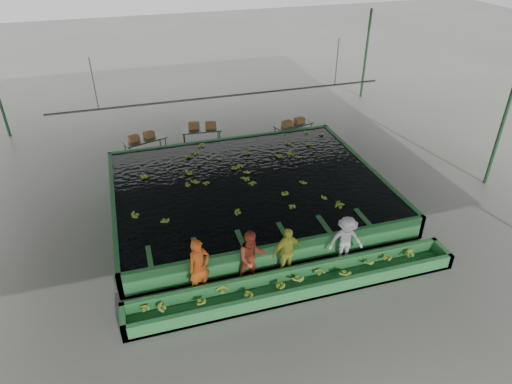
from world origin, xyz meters
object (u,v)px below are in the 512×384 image
object	(u,v)px
worker_b	(252,257)
box_stack_mid	(202,128)
flotation_tank	(248,191)
worker_c	(287,252)
sorting_trough	(297,284)
box_stack_left	(142,139)
packing_table_mid	(202,137)
packing_table_left	(146,148)
worker_d	(346,240)
worker_a	(199,267)
packing_table_right	(293,132)
box_stack_right	(293,125)

from	to	relation	value
worker_b	box_stack_mid	size ratio (longest dim) A/B	1.41
flotation_tank	worker_c	world-z (taller)	worker_c
sorting_trough	worker_b	bearing A→B (deg)	144.80
sorting_trough	box_stack_left	world-z (taller)	box_stack_left
sorting_trough	packing_table_mid	size ratio (longest dim) A/B	5.46
worker_b	packing_table_mid	xyz separation A→B (m)	(0.38, 9.66, -0.48)
packing_table_left	worker_b	bearing A→B (deg)	-76.33
flotation_tank	worker_c	size ratio (longest dim) A/B	5.92
sorting_trough	box_stack_mid	world-z (taller)	box_stack_mid
worker_b	worker_d	distance (m)	3.05
worker_a	packing_table_mid	world-z (taller)	worker_a
worker_c	box_stack_mid	size ratio (longest dim) A/B	1.32
worker_c	packing_table_right	distance (m)	9.62
flotation_tank	packing_table_right	world-z (taller)	flotation_tank
packing_table_left	worker_c	bearing A→B (deg)	-70.12
worker_b	worker_c	bearing A→B (deg)	-0.86
worker_b	packing_table_right	distance (m)	10.08
worker_d	box_stack_right	world-z (taller)	worker_d
worker_b	packing_table_left	size ratio (longest dim) A/B	0.97
sorting_trough	worker_a	bearing A→B (deg)	163.42
worker_a	worker_b	world-z (taller)	worker_a
worker_c	box_stack_left	world-z (taller)	worker_c
worker_b	box_stack_right	world-z (taller)	worker_b
worker_c	packing_table_mid	distance (m)	9.70
worker_b	box_stack_mid	distance (m)	9.76
flotation_tank	box_stack_right	bearing A→B (deg)	52.06
box_stack_left	worker_b	bearing A→B (deg)	-75.72
packing_table_right	box_stack_mid	bearing A→B (deg)	168.76
flotation_tank	worker_b	bearing A→B (deg)	-104.77
worker_a	box_stack_right	distance (m)	10.80
worker_a	packing_table_left	bearing A→B (deg)	73.15
packing_table_left	packing_table_right	distance (m)	6.98
flotation_tank	packing_table_right	distance (m)	5.83
worker_b	packing_table_right	size ratio (longest dim) A/B	0.95
worker_c	box_stack_mid	distance (m)	9.77
box_stack_mid	box_stack_right	world-z (taller)	box_stack_right
sorting_trough	worker_d	xyz separation A→B (m)	(1.92, 0.80, 0.59)
box_stack_mid	box_stack_right	size ratio (longest dim) A/B	1.09
flotation_tank	packing_table_mid	xyz separation A→B (m)	(-0.75, 5.36, -0.03)
flotation_tank	packing_table_mid	world-z (taller)	flotation_tank
worker_d	packing_table_right	bearing A→B (deg)	90.22
box_stack_mid	packing_table_mid	bearing A→B (deg)	-133.47
box_stack_mid	worker_c	bearing A→B (deg)	-86.25
box_stack_right	sorting_trough	bearing A→B (deg)	-110.14
box_stack_right	box_stack_mid	bearing A→B (deg)	167.71
packing_table_left	box_stack_right	world-z (taller)	box_stack_right
sorting_trough	packing_table_right	bearing A→B (deg)	69.75
packing_table_left	packing_table_right	bearing A→B (deg)	-3.15
flotation_tank	box_stack_left	bearing A→B (deg)	124.94
sorting_trough	box_stack_mid	distance (m)	10.58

